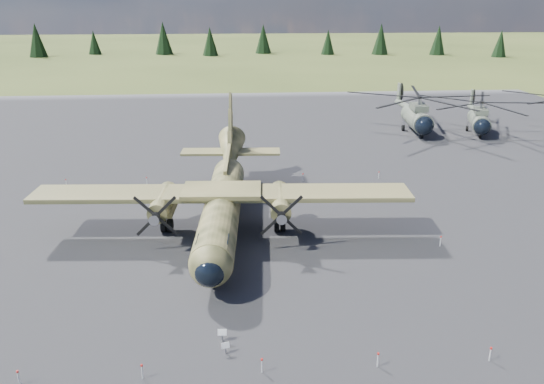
{
  "coord_description": "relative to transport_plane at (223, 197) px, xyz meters",
  "views": [
    {
      "loc": [
        0.82,
        -35.65,
        18.04
      ],
      "look_at": [
        3.7,
        2.0,
        4.08
      ],
      "focal_mm": 35.0,
      "sensor_mm": 36.0,
      "label": 1
    }
  ],
  "objects": [
    {
      "name": "ground",
      "position": [
        0.07,
        -4.59,
        -2.81
      ],
      "size": [
        500.0,
        500.0,
        0.0
      ],
      "primitive_type": "plane",
      "color": "#5D652D",
      "rests_on": "ground"
    },
    {
      "name": "treeline",
      "position": [
        0.41,
        -6.02,
        1.92
      ],
      "size": [
        316.12,
        307.36,
        10.92
      ],
      "color": "black",
      "rests_on": "ground"
    },
    {
      "name": "transport_plane",
      "position": [
        0.0,
        0.0,
        0.0
      ],
      "size": [
        29.73,
        26.97,
        9.79
      ],
      "rotation": [
        0.0,
        0.0,
        -0.06
      ],
      "color": "#3C3D21",
      "rests_on": "ground"
    },
    {
      "name": "info_placard_right",
      "position": [
        0.22,
        -16.41,
        -2.36
      ],
      "size": [
        0.46,
        0.29,
        0.68
      ],
      "rotation": [
        0.0,
        0.0,
        0.26
      ],
      "color": "gray",
      "rests_on": "ground"
    },
    {
      "name": "helicopter_near",
      "position": [
        26.59,
        30.86,
        0.89
      ],
      "size": [
        22.23,
        25.03,
        5.23
      ],
      "rotation": [
        0.0,
        0.0,
        -0.08
      ],
      "color": "#65685A",
      "rests_on": "ground"
    },
    {
      "name": "info_placard_left",
      "position": [
        0.03,
        -15.32,
        -2.3
      ],
      "size": [
        0.51,
        0.24,
        0.77
      ],
      "rotation": [
        0.0,
        0.0,
        -0.07
      ],
      "color": "gray",
      "rests_on": "ground"
    },
    {
      "name": "helicopter_mid",
      "position": [
        35.16,
        29.9,
        0.43
      ],
      "size": [
        22.59,
        22.88,
        4.57
      ],
      "rotation": [
        0.0,
        0.0,
        -0.31
      ],
      "color": "#65685A",
      "rests_on": "ground"
    },
    {
      "name": "apron",
      "position": [
        0.07,
        5.41,
        -2.81
      ],
      "size": [
        120.0,
        120.0,
        0.04
      ],
      "primitive_type": "cube",
      "color": "#545358",
      "rests_on": "ground"
    },
    {
      "name": "barrier_fence",
      "position": [
        -0.39,
        -4.67,
        -2.31
      ],
      "size": [
        33.12,
        29.62,
        0.85
      ],
      "color": "silver",
      "rests_on": "ground"
    }
  ]
}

